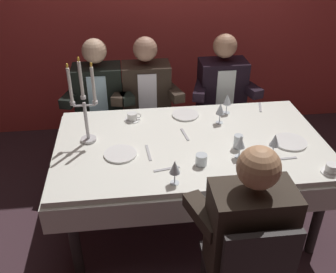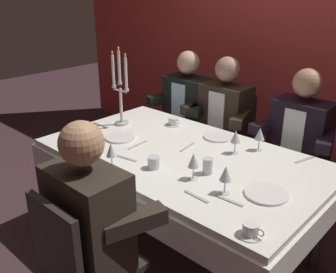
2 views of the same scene
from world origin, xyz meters
name	(u,v)px [view 1 (image 1 of 2)]	position (x,y,z in m)	size (l,w,h in m)	color
ground_plane	(188,218)	(0.00, 0.00, 0.00)	(12.00, 12.00, 0.00)	#3E2930
back_wall	(165,2)	(0.00, 1.66, 1.35)	(6.00, 0.12, 2.70)	#C43C39
dining_table	(191,155)	(0.00, 0.00, 0.62)	(1.94, 1.14, 0.74)	white
candelabra	(85,108)	(-0.72, 0.10, 1.00)	(0.19, 0.11, 0.62)	silver
dinner_plate_0	(290,142)	(0.69, -0.10, 0.75)	(0.24, 0.24, 0.01)	white
dinner_plate_1	(185,115)	(0.02, 0.39, 0.75)	(0.21, 0.21, 0.01)	white
dinner_plate_2	(120,154)	(-0.50, -0.11, 0.75)	(0.22, 0.22, 0.01)	white
wine_glass_0	(175,168)	(-0.18, -0.45, 0.85)	(0.07, 0.07, 0.16)	silver
wine_glass_1	(220,109)	(0.26, 0.24, 0.85)	(0.07, 0.07, 0.16)	silver
wine_glass_2	(227,100)	(0.36, 0.40, 0.86)	(0.07, 0.07, 0.16)	silver
wine_glass_3	(275,141)	(0.51, -0.24, 0.85)	(0.07, 0.07, 0.16)	silver
wine_glass_4	(240,142)	(0.28, -0.23, 0.85)	(0.07, 0.07, 0.16)	silver
water_tumbler_0	(238,142)	(0.31, -0.12, 0.79)	(0.06, 0.06, 0.10)	silver
water_tumbler_1	(201,160)	(0.02, -0.28, 0.78)	(0.08, 0.08, 0.08)	silver
coffee_cup_0	(132,117)	(-0.40, 0.36, 0.77)	(0.13, 0.12, 0.06)	white
coffee_cup_1	(332,169)	(0.81, -0.46, 0.77)	(0.13, 0.12, 0.06)	white
fork_0	(185,134)	(-0.03, 0.10, 0.74)	(0.17, 0.02, 0.01)	#B7B7BC
fork_1	(284,159)	(0.58, -0.29, 0.74)	(0.17, 0.02, 0.01)	#B7B7BC
knife_2	(148,153)	(-0.31, -0.11, 0.74)	(0.19, 0.02, 0.01)	#B7B7BC
fork_3	(260,107)	(0.66, 0.46, 0.74)	(0.17, 0.02, 0.01)	#B7B7BC
spoon_4	(167,169)	(-0.21, -0.31, 0.74)	(0.17, 0.02, 0.01)	#B7B7BC
fork_5	(267,168)	(0.43, -0.37, 0.74)	(0.17, 0.02, 0.01)	#B7B7BC
seated_diner_0	(99,94)	(-0.68, 0.89, 0.74)	(0.63, 0.48, 1.24)	#2A2525
seated_diner_1	(147,92)	(-0.26, 0.89, 0.74)	(0.63, 0.48, 1.24)	#2A2525
seated_diner_2	(249,231)	(0.15, -0.89, 0.74)	(0.63, 0.48, 1.24)	#2A2525
seated_diner_3	(221,88)	(0.44, 0.89, 0.74)	(0.63, 0.48, 1.24)	#2A2525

